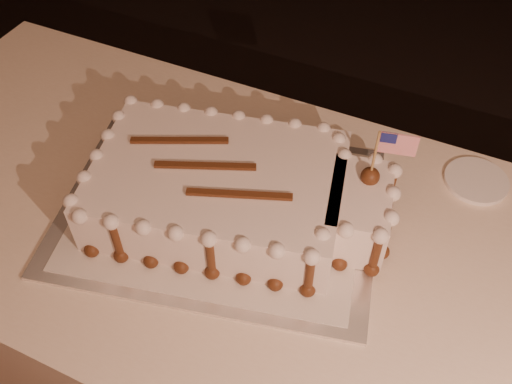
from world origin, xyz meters
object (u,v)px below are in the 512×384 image
at_px(banquet_table, 369,370).
at_px(sheet_cake, 235,192).
at_px(cake_board, 220,210).
at_px(side_plate, 476,181).

bearing_deg(banquet_table, sheet_cake, 176.96).
xyz_separation_m(banquet_table, cake_board, (-0.37, 0.01, 0.38)).
distance_m(sheet_cake, side_plate, 0.51).
relative_size(banquet_table, cake_board, 3.84).
bearing_deg(sheet_cake, cake_board, -167.02).
height_order(sheet_cake, side_plate, sheet_cake).
bearing_deg(banquet_table, cake_board, 178.36).
bearing_deg(side_plate, sheet_cake, -145.41).
distance_m(banquet_table, side_plate, 0.50).
relative_size(banquet_table, side_plate, 18.09).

